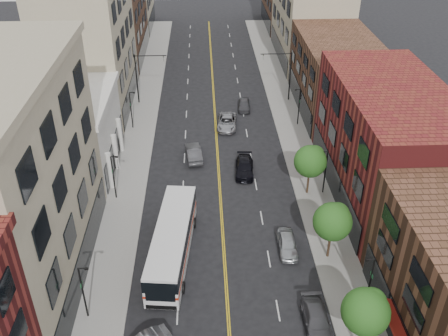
{
  "coord_description": "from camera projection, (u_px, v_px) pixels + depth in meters",
  "views": [
    {
      "loc": [
        -1.53,
        -19.4,
        30.74
      ],
      "look_at": [
        0.29,
        21.59,
        5.0
      ],
      "focal_mm": 40.0,
      "sensor_mm": 36.0,
      "label": 1
    }
  ],
  "objects": [
    {
      "name": "sidewalk_left",
      "position": [
        137.0,
        146.0,
        62.01
      ],
      "size": [
        4.0,
        110.0,
        0.15
      ],
      "primitive_type": "cube",
      "color": "gray",
      "rests_on": "ground"
    },
    {
      "name": "sidewalk_right",
      "position": [
        296.0,
        143.0,
        62.76
      ],
      "size": [
        4.0,
        110.0,
        0.15
      ],
      "primitive_type": "cube",
      "color": "gray",
      "rests_on": "ground"
    },
    {
      "name": "bldg_l_tanoffice",
      "position": [
        5.0,
        188.0,
        38.39
      ],
      "size": [
        10.0,
        22.0,
        18.0
      ],
      "primitive_type": "cube",
      "color": "#9C9274",
      "rests_on": "ground"
    },
    {
      "name": "bldg_l_white",
      "position": [
        68.0,
        135.0,
        56.28
      ],
      "size": [
        10.0,
        14.0,
        8.0
      ],
      "primitive_type": "cube",
      "color": "silver",
      "rests_on": "ground"
    },
    {
      "name": "bldg_l_far_a",
      "position": [
        89.0,
        44.0,
        68.01
      ],
      "size": [
        10.0,
        20.0,
        18.0
      ],
      "primitive_type": "cube",
      "color": "#9C9274",
      "rests_on": "ground"
    },
    {
      "name": "bldg_l_far_b",
      "position": [
        112.0,
        15.0,
        85.73
      ],
      "size": [
        10.0,
        20.0,
        15.0
      ],
      "primitive_type": "cube",
      "color": "#513220",
      "rests_on": "ground"
    },
    {
      "name": "bldg_r_mid",
      "position": [
        387.0,
        143.0,
        50.57
      ],
      "size": [
        10.0,
        22.0,
        12.0
      ],
      "primitive_type": "cube",
      "color": "maroon",
      "rests_on": "ground"
    },
    {
      "name": "bldg_r_far_a",
      "position": [
        337.0,
        75.0,
        68.87
      ],
      "size": [
        10.0,
        20.0,
        10.0
      ],
      "primitive_type": "cube",
      "color": "#513220",
      "rests_on": "ground"
    },
    {
      "name": "bldg_r_far_b",
      "position": [
        310.0,
        19.0,
        85.58
      ],
      "size": [
        10.0,
        22.0,
        14.0
      ],
      "primitive_type": "cube",
      "color": "#9C9274",
      "rests_on": "ground"
    },
    {
      "name": "tree_r_1",
      "position": [
        367.0,
        310.0,
        34.41
      ],
      "size": [
        3.4,
        3.4,
        5.59
      ],
      "color": "black",
      "rests_on": "sidewalk_right"
    },
    {
      "name": "tree_r_2",
      "position": [
        333.0,
        220.0,
        42.87
      ],
      "size": [
        3.4,
        3.4,
        5.59
      ],
      "color": "black",
      "rests_on": "sidewalk_right"
    },
    {
      "name": "tree_r_3",
      "position": [
        311.0,
        160.0,
        51.34
      ],
      "size": [
        3.4,
        3.4,
        5.59
      ],
      "color": "black",
      "rests_on": "sidewalk_right"
    },
    {
      "name": "lamp_l_1",
      "position": [
        83.0,
        290.0,
        37.59
      ],
      "size": [
        0.81,
        0.55,
        5.05
      ],
      "color": "black",
      "rests_on": "sidewalk_left"
    },
    {
      "name": "lamp_l_2",
      "position": [
        114.0,
        175.0,
        51.13
      ],
      "size": [
        0.81,
        0.55,
        5.05
      ],
      "color": "black",
      "rests_on": "sidewalk_left"
    },
    {
      "name": "lamp_l_3",
      "position": [
        131.0,
        108.0,
        64.67
      ],
      "size": [
        0.81,
        0.55,
        5.05
      ],
      "color": "black",
      "rests_on": "sidewalk_left"
    },
    {
      "name": "lamp_r_1",
      "position": [
        370.0,
        281.0,
        38.41
      ],
      "size": [
        0.81,
        0.55,
        5.05
      ],
      "color": "black",
      "rests_on": "sidewalk_right"
    },
    {
      "name": "lamp_r_2",
      "position": [
        325.0,
        170.0,
        51.95
      ],
      "size": [
        0.81,
        0.55,
        5.05
      ],
      "color": "black",
      "rests_on": "sidewalk_right"
    },
    {
      "name": "lamp_r_3",
      "position": [
        299.0,
        105.0,
        65.49
      ],
      "size": [
        0.81,
        0.55,
        5.05
      ],
      "color": "black",
      "rests_on": "sidewalk_right"
    },
    {
      "name": "signal_mast_left",
      "position": [
        141.0,
        73.0,
        70.57
      ],
      "size": [
        4.49,
        0.18,
        7.2
      ],
      "color": "black",
      "rests_on": "sidewalk_left"
    },
    {
      "name": "signal_mast_right",
      "position": [
        285.0,
        71.0,
        71.35
      ],
      "size": [
        4.49,
        0.18,
        7.2
      ],
      "color": "black",
      "rests_on": "sidewalk_right"
    },
    {
      "name": "city_bus",
      "position": [
        172.0,
        240.0,
        44.05
      ],
      "size": [
        4.17,
        13.17,
        3.33
      ],
      "rotation": [
        0.0,
        0.0,
        -0.1
      ],
      "color": "silver",
      "rests_on": "ground"
    },
    {
      "name": "car_parked_mid",
      "position": [
        317.0,
        321.0,
        37.96
      ],
      "size": [
        1.97,
        4.82,
        1.4
      ],
      "primitive_type": "imported",
      "rotation": [
        0.0,
        0.0,
        0.0
      ],
      "color": "#4A494E",
      "rests_on": "ground"
    },
    {
      "name": "car_parked_far",
      "position": [
        287.0,
        244.0,
        45.45
      ],
      "size": [
        1.74,
        4.22,
        1.43
      ],
      "primitive_type": "imported",
      "rotation": [
        0.0,
        0.0,
        -0.01
      ],
      "color": "#ABAFB3",
      "rests_on": "ground"
    },
    {
      "name": "car_lane_behind",
      "position": [
        194.0,
        153.0,
        59.24
      ],
      "size": [
        2.27,
        5.0,
        1.59
      ],
      "primitive_type": "imported",
      "rotation": [
        0.0,
        0.0,
        3.27
      ],
      "color": "#414145",
      "rests_on": "ground"
    },
    {
      "name": "car_lane_a",
      "position": [
        244.0,
        167.0,
        56.59
      ],
      "size": [
        2.4,
        5.14,
        1.45
      ],
      "primitive_type": "imported",
      "rotation": [
        0.0,
        0.0,
        -0.08
      ],
      "color": "black",
      "rests_on": "ground"
    },
    {
      "name": "car_lane_b",
      "position": [
        227.0,
        122.0,
        66.17
      ],
      "size": [
        3.01,
        5.6,
        1.49
      ],
      "primitive_type": "imported",
      "rotation": [
        0.0,
        0.0,
        -0.1
      ],
      "color": "#9C9DA3",
      "rests_on": "ground"
    },
    {
      "name": "car_lane_c",
      "position": [
        244.0,
        105.0,
        70.91
      ],
      "size": [
        1.95,
        4.22,
        1.4
      ],
      "primitive_type": "imported",
      "rotation": [
        0.0,
        0.0,
        -0.08
      ],
      "color": "#434348",
      "rests_on": "ground"
    }
  ]
}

